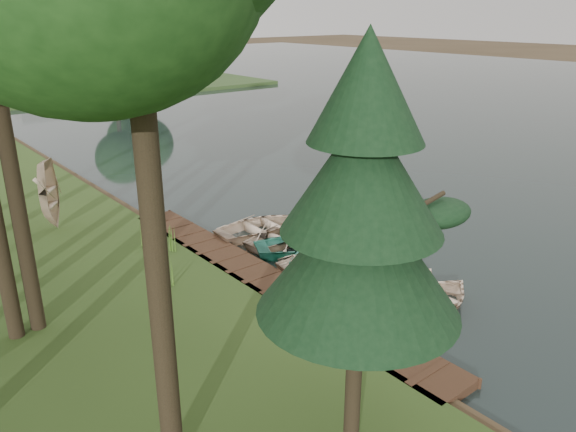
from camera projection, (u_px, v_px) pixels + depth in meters
ground at (297, 271)px, 20.21m from camera, size 300.00×300.00×0.00m
water at (405, 110)px, 52.55m from camera, size 130.00×200.00×0.05m
boardwalk at (262, 280)px, 19.21m from camera, size 1.60×16.00×0.30m
peninsula at (59, 94)px, 61.25m from camera, size 50.00×14.00×0.45m
far_trees at (17, 36)px, 57.14m from camera, size 45.60×5.60×8.80m
building_a at (22, 10)px, 136.75m from camera, size 10.00×8.00×18.00m
rowboat_0 at (428, 300)px, 17.24m from camera, size 4.10×3.02×0.82m
rowboat_1 at (400, 289)px, 17.95m from camera, size 4.31×3.33×0.82m
rowboat_2 at (371, 281)px, 18.55m from camera, size 4.07×3.32×0.74m
rowboat_3 at (345, 268)px, 19.57m from camera, size 3.69×3.17×0.64m
rowboat_4 at (325, 257)px, 20.37m from camera, size 3.85×2.90×0.75m
rowboat_5 at (306, 243)px, 21.53m from camera, size 4.71×4.15×0.81m
rowboat_6 at (283, 234)px, 22.49m from camera, size 3.69×2.81×0.71m
rowboat_7 at (260, 225)px, 23.31m from camera, size 3.96×2.90×0.80m
stored_rowboat at (55, 221)px, 23.26m from camera, size 3.59×3.42×0.61m
pine_tree at (362, 208)px, 9.82m from camera, size 3.80×3.80×8.35m
reeds_0 at (331, 327)px, 15.12m from camera, size 0.60×0.60×1.02m
reeds_1 at (176, 238)px, 21.11m from camera, size 0.60×0.60×0.99m
reeds_2 at (166, 272)px, 18.35m from camera, size 0.60×0.60×0.95m
reeds_3 at (148, 234)px, 21.42m from camera, size 0.60×0.60×1.02m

